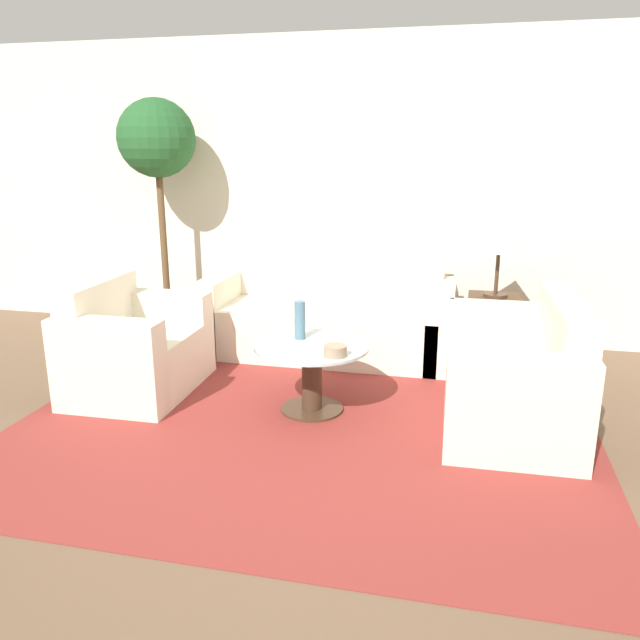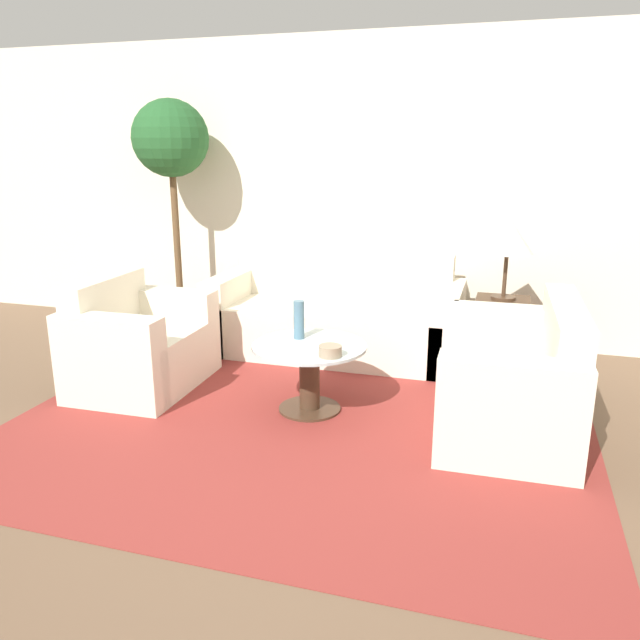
{
  "view_description": "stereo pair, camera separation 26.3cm",
  "coord_description": "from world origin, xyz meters",
  "px_view_note": "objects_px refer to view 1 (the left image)",
  "views": [
    {
      "loc": [
        0.91,
        -2.87,
        1.68
      ],
      "look_at": [
        -0.0,
        1.07,
        0.55
      ],
      "focal_mm": 35.0,
      "sensor_mm": 36.0,
      "label": 1
    },
    {
      "loc": [
        1.17,
        -2.8,
        1.68
      ],
      "look_at": [
        -0.0,
        1.07,
        0.55
      ],
      "focal_mm": 35.0,
      "sensor_mm": 36.0,
      "label": 2
    }
  ],
  "objects_px": {
    "sofa_main": "(329,320)",
    "armchair": "(131,352)",
    "loveseat": "(520,380)",
    "coffee_table": "(311,369)",
    "bowl": "(335,351)",
    "table_lamp": "(500,236)",
    "vase": "(300,320)",
    "potted_plant": "(158,163)"
  },
  "relations": [
    {
      "from": "sofa_main",
      "to": "armchair",
      "type": "height_order",
      "value": "sofa_main"
    },
    {
      "from": "table_lamp",
      "to": "vase",
      "type": "xyz_separation_m",
      "value": [
        -1.28,
        -1.01,
        -0.46
      ]
    },
    {
      "from": "loveseat",
      "to": "potted_plant",
      "type": "height_order",
      "value": "potted_plant"
    },
    {
      "from": "loveseat",
      "to": "table_lamp",
      "type": "height_order",
      "value": "table_lamp"
    },
    {
      "from": "loveseat",
      "to": "coffee_table",
      "type": "xyz_separation_m",
      "value": [
        -1.31,
        -0.12,
        0.01
      ]
    },
    {
      "from": "coffee_table",
      "to": "loveseat",
      "type": "bearing_deg",
      "value": 5.25
    },
    {
      "from": "table_lamp",
      "to": "bowl",
      "type": "distance_m",
      "value": 1.72
    },
    {
      "from": "coffee_table",
      "to": "vase",
      "type": "height_order",
      "value": "vase"
    },
    {
      "from": "potted_plant",
      "to": "coffee_table",
      "type": "bearing_deg",
      "value": -38.87
    },
    {
      "from": "sofa_main",
      "to": "coffee_table",
      "type": "height_order",
      "value": "sofa_main"
    },
    {
      "from": "sofa_main",
      "to": "potted_plant",
      "type": "distance_m",
      "value": 1.99
    },
    {
      "from": "armchair",
      "to": "loveseat",
      "type": "height_order",
      "value": "loveseat"
    },
    {
      "from": "vase",
      "to": "bowl",
      "type": "xyz_separation_m",
      "value": [
        0.3,
        -0.29,
        -0.09
      ]
    },
    {
      "from": "sofa_main",
      "to": "table_lamp",
      "type": "height_order",
      "value": "table_lamp"
    },
    {
      "from": "sofa_main",
      "to": "loveseat",
      "type": "relative_size",
      "value": 1.51
    },
    {
      "from": "loveseat",
      "to": "table_lamp",
      "type": "xyz_separation_m",
      "value": [
        -0.14,
        1.0,
        0.76
      ]
    },
    {
      "from": "loveseat",
      "to": "bowl",
      "type": "xyz_separation_m",
      "value": [
        -1.11,
        -0.3,
        0.21
      ]
    },
    {
      "from": "armchair",
      "to": "loveseat",
      "type": "relative_size",
      "value": 0.75
    },
    {
      "from": "sofa_main",
      "to": "potted_plant",
      "type": "height_order",
      "value": "potted_plant"
    },
    {
      "from": "coffee_table",
      "to": "vase",
      "type": "xyz_separation_m",
      "value": [
        -0.1,
        0.12,
        0.29
      ]
    },
    {
      "from": "bowl",
      "to": "coffee_table",
      "type": "bearing_deg",
      "value": 137.5
    },
    {
      "from": "coffee_table",
      "to": "vase",
      "type": "distance_m",
      "value": 0.33
    },
    {
      "from": "coffee_table",
      "to": "vase",
      "type": "bearing_deg",
      "value": 132.0
    },
    {
      "from": "loveseat",
      "to": "potted_plant",
      "type": "distance_m",
      "value": 3.47
    },
    {
      "from": "table_lamp",
      "to": "bowl",
      "type": "relative_size",
      "value": 4.29
    },
    {
      "from": "armchair",
      "to": "vase",
      "type": "distance_m",
      "value": 1.26
    },
    {
      "from": "loveseat",
      "to": "bowl",
      "type": "height_order",
      "value": "loveseat"
    },
    {
      "from": "loveseat",
      "to": "bowl",
      "type": "bearing_deg",
      "value": -76.28
    },
    {
      "from": "sofa_main",
      "to": "loveseat",
      "type": "height_order",
      "value": "sofa_main"
    },
    {
      "from": "vase",
      "to": "bowl",
      "type": "relative_size",
      "value": 1.8
    },
    {
      "from": "sofa_main",
      "to": "table_lamp",
      "type": "bearing_deg",
      "value": -4.31
    },
    {
      "from": "armchair",
      "to": "potted_plant",
      "type": "bearing_deg",
      "value": 14.27
    },
    {
      "from": "sofa_main",
      "to": "bowl",
      "type": "distance_m",
      "value": 1.46
    },
    {
      "from": "armchair",
      "to": "table_lamp",
      "type": "xyz_separation_m",
      "value": [
        2.5,
        1.06,
        0.76
      ]
    },
    {
      "from": "loveseat",
      "to": "sofa_main",
      "type": "bearing_deg",
      "value": -128.47
    },
    {
      "from": "sofa_main",
      "to": "vase",
      "type": "height_order",
      "value": "sofa_main"
    },
    {
      "from": "table_lamp",
      "to": "loveseat",
      "type": "bearing_deg",
      "value": -82.32
    },
    {
      "from": "potted_plant",
      "to": "bowl",
      "type": "distance_m",
      "value": 2.64
    },
    {
      "from": "loveseat",
      "to": "vase",
      "type": "height_order",
      "value": "loveseat"
    },
    {
      "from": "sofa_main",
      "to": "potted_plant",
      "type": "relative_size",
      "value": 0.99
    },
    {
      "from": "armchair",
      "to": "table_lamp",
      "type": "bearing_deg",
      "value": -68.15
    },
    {
      "from": "armchair",
      "to": "vase",
      "type": "height_order",
      "value": "armchair"
    }
  ]
}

